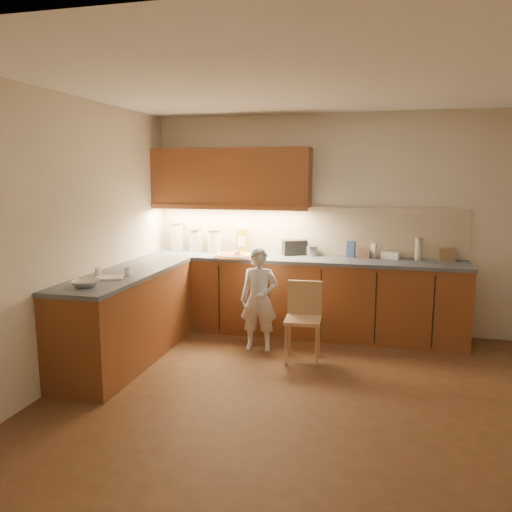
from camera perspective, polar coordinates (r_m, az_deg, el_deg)
name	(u,v)px	position (r m, az deg, el deg)	size (l,w,h in m)	color
room	(316,201)	(4.09, 6.85, 6.30)	(4.54, 4.50, 2.62)	#52331C
l_counter	(247,302)	(5.67, -1.09, -5.26)	(3.77, 2.62, 0.92)	brown
backsplash	(305,230)	(6.14, 5.65, 2.93)	(3.75, 0.02, 0.58)	beige
upper_cabinets	(231,178)	(6.14, -2.92, 8.93)	(1.95, 0.36, 0.73)	brown
pizza_on_board	(233,255)	(5.90, -2.60, 0.07)	(0.47, 0.47, 0.19)	#A88654
child	(259,299)	(5.38, 0.37, -4.98)	(0.41, 0.27, 1.12)	silver
wooden_chair	(304,314)	(5.19, 5.47, -6.67)	(0.38, 0.38, 0.80)	tan
mixing_bowl	(86,284)	(4.58, -18.86, -2.99)	(0.24, 0.24, 0.06)	white
canister_a	(177,236)	(6.50, -9.02, 2.22)	(0.18, 0.18, 0.36)	beige
canister_b	(196,241)	(6.37, -6.93, 1.74)	(0.15, 0.15, 0.27)	white
canister_c	(197,240)	(6.36, -6.81, 1.82)	(0.15, 0.15, 0.29)	silver
canister_d	(215,241)	(6.27, -4.76, 1.72)	(0.18, 0.18, 0.28)	white
oil_jug	(242,240)	(6.18, -1.58, 1.86)	(0.14, 0.11, 0.36)	#B09323
toaster	(294,247)	(6.07, 4.42, 0.98)	(0.32, 0.26, 0.19)	black
steel_pot	(312,251)	(6.04, 6.39, 0.61)	(0.16, 0.16, 0.12)	#ABAAAF
blue_box	(351,249)	(6.00, 10.81, 0.77)	(0.09, 0.07, 0.19)	#304990
card_box_a	(364,254)	(5.97, 12.28, 0.20)	(0.13, 0.09, 0.09)	#976F51
white_bottle	(374,251)	(6.00, 13.30, 0.60)	(0.06, 0.06, 0.17)	white
flat_pack	(391,255)	(6.00, 15.13, 0.10)	(0.20, 0.14, 0.08)	white
tall_jar	(419,249)	(5.97, 18.09, 0.80)	(0.08, 0.08, 0.26)	beige
card_box_b	(447,255)	(6.03, 20.96, 0.13)	(0.18, 0.14, 0.14)	#987852
dough_cloth	(109,278)	(4.88, -16.43, -2.39)	(0.25, 0.20, 0.02)	white
spice_jar_a	(98,273)	(4.99, -17.60, -1.81)	(0.06, 0.06, 0.08)	white
spice_jar_b	(127,271)	(4.99, -14.51, -1.70)	(0.06, 0.06, 0.08)	white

